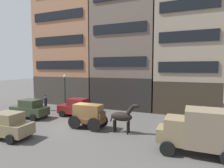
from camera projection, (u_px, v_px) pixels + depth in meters
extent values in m
plane|color=#4C4947|center=(75.00, 127.00, 16.15)|extent=(120.00, 120.00, 0.00)
cube|color=#38332D|center=(71.00, 89.00, 27.76)|extent=(8.92, 5.06, 3.74)
cube|color=#9E6B4C|center=(69.00, 32.00, 27.08)|extent=(8.92, 5.06, 12.64)
cube|color=black|center=(58.00, 65.00, 25.10)|extent=(7.49, 0.12, 1.10)
cube|color=black|center=(58.00, 40.00, 24.83)|extent=(7.49, 0.12, 1.10)
cube|color=black|center=(57.00, 15.00, 24.57)|extent=(7.49, 0.12, 1.10)
cube|color=black|center=(126.00, 92.00, 24.50)|extent=(7.61, 5.06, 3.78)
cube|color=#66564C|center=(126.00, 32.00, 23.87)|extent=(7.61, 5.06, 11.17)
cube|color=black|center=(118.00, 62.00, 21.80)|extent=(6.39, 0.12, 1.10)
cube|color=black|center=(118.00, 28.00, 21.49)|extent=(6.39, 0.12, 1.10)
cube|color=#33281E|center=(186.00, 96.00, 21.69)|extent=(6.62, 5.06, 3.51)
cube|color=gray|center=(189.00, 26.00, 21.04)|extent=(6.62, 5.06, 12.05)
cube|color=black|center=(187.00, 67.00, 19.04)|extent=(5.56, 0.12, 1.10)
cube|color=black|center=(188.00, 36.00, 18.79)|extent=(5.56, 0.12, 1.10)
cube|color=black|center=(189.00, 5.00, 18.53)|extent=(5.56, 0.12, 1.10)
cube|color=brown|center=(88.00, 120.00, 15.73)|extent=(2.70, 1.31, 0.36)
cube|color=brown|center=(88.00, 111.00, 15.67)|extent=(2.30, 1.11, 1.10)
cube|color=brown|center=(101.00, 115.00, 15.24)|extent=(0.40, 1.04, 0.50)
cylinder|color=black|center=(102.00, 120.00, 16.04)|extent=(1.10, 0.08, 1.10)
cylinder|color=black|center=(94.00, 125.00, 14.74)|extent=(1.10, 0.08, 1.10)
cylinder|color=black|center=(83.00, 118.00, 16.74)|extent=(1.10, 0.08, 1.10)
cylinder|color=black|center=(74.00, 122.00, 15.44)|extent=(1.10, 0.08, 1.10)
ellipsoid|color=black|center=(121.00, 117.00, 14.56)|extent=(1.70, 0.61, 0.70)
cylinder|color=black|center=(131.00, 110.00, 14.23)|extent=(0.66, 0.32, 0.76)
ellipsoid|color=black|center=(136.00, 106.00, 14.04)|extent=(0.56, 0.24, 0.30)
cylinder|color=black|center=(112.00, 117.00, 14.89)|extent=(0.27, 0.10, 0.65)
cylinder|color=black|center=(129.00, 127.00, 14.57)|extent=(0.14, 0.14, 0.95)
cylinder|color=black|center=(127.00, 128.00, 14.24)|extent=(0.14, 0.14, 0.95)
cylinder|color=black|center=(116.00, 125.00, 15.00)|extent=(0.14, 0.14, 0.95)
cylinder|color=black|center=(114.00, 126.00, 14.67)|extent=(0.14, 0.14, 0.95)
cube|color=#7A6B4C|center=(177.00, 130.00, 11.35)|extent=(1.40, 1.70, 1.50)
cube|color=#7A6B4C|center=(165.00, 133.00, 11.65)|extent=(0.90, 1.45, 0.80)
cube|color=#756651|center=(212.00, 129.00, 10.63)|extent=(2.80, 1.91, 2.10)
cube|color=silver|center=(170.00, 125.00, 11.50)|extent=(0.19, 1.36, 0.64)
cylinder|color=black|center=(167.00, 149.00, 10.72)|extent=(0.84, 0.22, 0.84)
cylinder|color=black|center=(171.00, 137.00, 12.47)|extent=(0.84, 0.22, 0.84)
cylinder|color=black|center=(224.00, 145.00, 11.31)|extent=(0.84, 0.22, 0.84)
cube|color=#2D3823|center=(30.00, 110.00, 18.97)|extent=(3.73, 1.67, 0.80)
cube|color=#2D3823|center=(31.00, 103.00, 18.85)|extent=(1.83, 1.47, 0.70)
cube|color=silver|center=(24.00, 104.00, 19.18)|extent=(0.36, 1.32, 0.56)
cylinder|color=black|center=(14.00, 115.00, 18.68)|extent=(0.66, 0.19, 0.66)
cylinder|color=black|center=(27.00, 112.00, 20.23)|extent=(0.66, 0.19, 0.66)
cylinder|color=black|center=(33.00, 118.00, 17.78)|extent=(0.66, 0.19, 0.66)
cylinder|color=black|center=(45.00, 114.00, 19.34)|extent=(0.66, 0.19, 0.66)
cube|color=#7A6B4C|center=(6.00, 128.00, 13.50)|extent=(3.80, 1.85, 0.80)
cube|color=#7A6B4C|center=(8.00, 117.00, 13.39)|extent=(1.89, 1.56, 0.70)
cylinder|color=black|center=(4.00, 128.00, 14.72)|extent=(0.67, 0.22, 0.66)
cylinder|color=black|center=(10.00, 140.00, 12.35)|extent=(0.67, 0.22, 0.66)
cylinder|color=black|center=(29.00, 131.00, 13.94)|extent=(0.67, 0.22, 0.66)
cube|color=maroon|center=(77.00, 109.00, 19.60)|extent=(3.76, 1.73, 0.80)
cube|color=maroon|center=(78.00, 102.00, 19.49)|extent=(1.85, 1.50, 0.70)
cube|color=silver|center=(71.00, 103.00, 19.80)|extent=(0.38, 1.32, 0.56)
cylinder|color=black|center=(62.00, 114.00, 19.28)|extent=(0.67, 0.20, 0.66)
cylinder|color=black|center=(71.00, 110.00, 20.84)|extent=(0.67, 0.20, 0.66)
cylinder|color=black|center=(83.00, 116.00, 18.43)|extent=(0.67, 0.20, 0.66)
cylinder|color=black|center=(91.00, 112.00, 19.99)|extent=(0.67, 0.20, 0.66)
cylinder|color=black|center=(45.00, 107.00, 22.25)|extent=(0.16, 0.16, 0.85)
cylinder|color=black|center=(46.00, 107.00, 22.17)|extent=(0.16, 0.16, 0.85)
cylinder|color=black|center=(46.00, 101.00, 22.14)|extent=(0.51, 0.51, 0.62)
sphere|color=tan|center=(45.00, 97.00, 22.11)|extent=(0.22, 0.22, 0.22)
cylinder|color=black|center=(45.00, 96.00, 22.10)|extent=(0.28, 0.28, 0.02)
cylinder|color=black|center=(45.00, 96.00, 22.10)|extent=(0.18, 0.18, 0.09)
cylinder|color=black|center=(65.00, 93.00, 23.01)|extent=(0.12, 0.12, 3.80)
sphere|color=silver|center=(65.00, 76.00, 22.84)|extent=(0.32, 0.32, 0.32)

